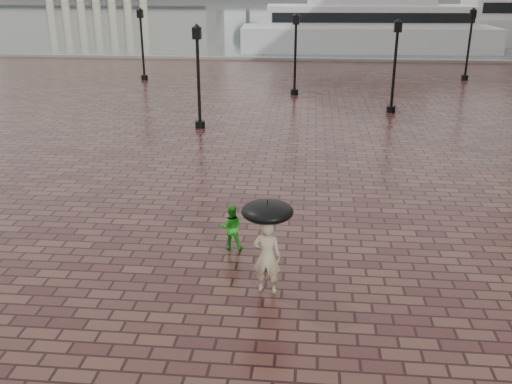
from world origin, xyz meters
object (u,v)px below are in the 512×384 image
Objects in this scene: ferry_near at (368,26)px; child_pedestrian at (231,227)px; street_lamps at (302,54)px; adult_pedestrian at (267,257)px.

child_pedestrian is at bearing -102.71° from ferry_near.
street_lamps reaches higher than child_pedestrian.
adult_pedestrian is 42.61m from ferry_near.
street_lamps is 12.75× the size of adult_pedestrian.
ferry_near is (5.43, 20.69, -0.12)m from street_lamps.
street_lamps is 0.95× the size of ferry_near.
ferry_near is (6.75, 40.20, 1.62)m from child_pedestrian.
child_pedestrian is 0.05× the size of ferry_near.
child_pedestrian is at bearing -54.96° from adult_pedestrian.
street_lamps is 19.63m from child_pedestrian.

